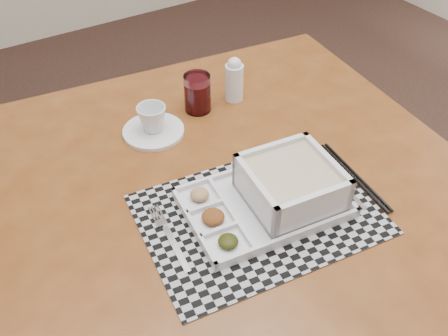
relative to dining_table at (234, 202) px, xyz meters
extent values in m
cube|color=#592A10|center=(0.00, 0.00, 0.06)|extent=(1.15, 1.15, 0.04)
cylinder|color=#592A10|center=(-0.41, 0.52, -0.33)|extent=(0.05, 0.05, 0.73)
cylinder|color=#592A10|center=(0.52, 0.41, -0.33)|extent=(0.05, 0.05, 0.73)
cube|color=#592A10|center=(0.05, 0.44, 0.00)|extent=(0.89, 0.14, 0.08)
cube|color=#592A10|center=(-0.44, 0.05, 0.00)|extent=(0.14, 0.89, 0.08)
cube|color=#592A10|center=(0.44, -0.05, 0.00)|extent=(0.14, 0.89, 0.08)
cube|color=#9A9AA1|center=(-0.02, -0.12, 0.08)|extent=(0.50, 0.39, 0.00)
cube|color=silver|center=(0.00, -0.11, 0.09)|extent=(0.34, 0.26, 0.01)
cube|color=silver|center=(0.01, 0.00, 0.10)|extent=(0.32, 0.05, 0.01)
cube|color=silver|center=(-0.01, -0.21, 0.10)|extent=(0.32, 0.05, 0.01)
cube|color=silver|center=(-0.16, -0.09, 0.10)|extent=(0.03, 0.22, 0.01)
cube|color=silver|center=(0.15, -0.13, 0.10)|extent=(0.03, 0.22, 0.01)
cube|color=silver|center=(-0.07, -0.10, 0.10)|extent=(0.03, 0.20, 0.01)
cube|color=silver|center=(-0.12, -0.13, 0.10)|extent=(0.08, 0.02, 0.01)
cube|color=silver|center=(-0.11, -0.06, 0.10)|extent=(0.08, 0.02, 0.01)
ellipsoid|color=black|center=(-0.12, -0.16, 0.10)|extent=(0.04, 0.04, 0.02)
ellipsoid|color=#4F240D|center=(-0.11, -0.10, 0.10)|extent=(0.05, 0.05, 0.02)
ellipsoid|color=olive|center=(-0.10, -0.03, 0.10)|extent=(0.04, 0.04, 0.02)
cube|color=silver|center=(0.05, -0.13, 0.10)|extent=(0.20, 0.20, 0.01)
cube|color=silver|center=(0.06, -0.05, 0.13)|extent=(0.18, 0.03, 0.08)
cube|color=silver|center=(0.04, -0.21, 0.13)|extent=(0.18, 0.03, 0.08)
cube|color=silver|center=(-0.03, -0.12, 0.13)|extent=(0.03, 0.18, 0.08)
cube|color=silver|center=(0.13, -0.14, 0.13)|extent=(0.03, 0.18, 0.08)
cube|color=#BFB38E|center=(0.05, -0.13, 0.13)|extent=(0.17, 0.17, 0.07)
cube|color=silver|center=(-0.21, -0.11, 0.08)|extent=(0.03, 0.12, 0.00)
cube|color=silver|center=(-0.20, -0.04, 0.08)|extent=(0.02, 0.02, 0.00)
cube|color=silver|center=(-0.21, -0.01, 0.08)|extent=(0.01, 0.04, 0.00)
cube|color=silver|center=(-0.20, -0.01, 0.08)|extent=(0.01, 0.04, 0.00)
cube|color=silver|center=(-0.19, -0.01, 0.08)|extent=(0.01, 0.04, 0.00)
cube|color=silver|center=(-0.19, -0.01, 0.08)|extent=(0.01, 0.04, 0.00)
cube|color=silver|center=(0.18, -0.17, 0.08)|extent=(0.02, 0.12, 0.00)
ellipsoid|color=silver|center=(0.19, -0.08, 0.09)|extent=(0.04, 0.06, 0.01)
cylinder|color=black|center=(0.22, -0.14, 0.09)|extent=(0.04, 0.24, 0.01)
cylinder|color=black|center=(0.23, -0.14, 0.09)|extent=(0.04, 0.24, 0.01)
cylinder|color=silver|center=(-0.08, 0.24, 0.08)|extent=(0.15, 0.15, 0.01)
imported|color=silver|center=(-0.08, 0.24, 0.12)|extent=(0.08, 0.08, 0.07)
cylinder|color=white|center=(0.06, 0.27, 0.13)|extent=(0.07, 0.07, 0.10)
cylinder|color=#43050C|center=(0.06, 0.27, 0.12)|extent=(0.06, 0.06, 0.08)
cylinder|color=silver|center=(0.17, 0.26, 0.13)|extent=(0.05, 0.05, 0.10)
sphere|color=silver|center=(0.17, 0.26, 0.18)|extent=(0.04, 0.04, 0.04)
camera|label=1|loc=(-0.45, -0.67, 0.82)|focal=40.00mm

